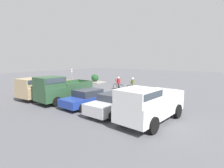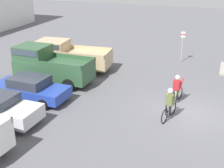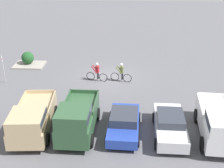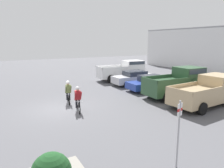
# 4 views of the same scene
# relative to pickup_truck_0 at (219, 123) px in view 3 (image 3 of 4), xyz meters

# --- Properties ---
(ground_plane) EXTENTS (80.00, 80.00, 0.00)m
(ground_plane) POSITION_rel_pickup_truck_0_xyz_m (7.01, -9.18, -1.16)
(ground_plane) COLOR #56565B
(pickup_truck_0) EXTENTS (2.51, 5.37, 2.20)m
(pickup_truck_0) POSITION_rel_pickup_truck_0_xyz_m (0.00, 0.00, 0.00)
(pickup_truck_0) COLOR white
(pickup_truck_0) RESTS_ON ground_plane
(sedan_0) EXTENTS (2.02, 4.67, 1.42)m
(sedan_0) POSITION_rel_pickup_truck_0_xyz_m (2.77, -0.40, -0.43)
(sedan_0) COLOR silver
(sedan_0) RESTS_ON ground_plane
(sedan_1) EXTENTS (2.13, 4.51, 1.37)m
(sedan_1) POSITION_rel_pickup_truck_0_xyz_m (5.57, -0.53, -0.47)
(sedan_1) COLOR #233D9E
(sedan_1) RESTS_ON ground_plane
(pickup_truck_1) EXTENTS (2.28, 5.05, 2.33)m
(pickup_truck_1) POSITION_rel_pickup_truck_0_xyz_m (8.38, -0.06, 0.04)
(pickup_truck_1) COLOR #2D5133
(pickup_truck_1) RESTS_ON ground_plane
(pickup_truck_2) EXTENTS (2.66, 5.52, 2.05)m
(pickup_truck_2) POSITION_rel_pickup_truck_0_xyz_m (11.13, -0.01, -0.09)
(pickup_truck_2) COLOR tan
(pickup_truck_2) RESTS_ON ground_plane
(cyclist_0) EXTENTS (1.85, 0.55, 1.65)m
(cyclist_0) POSITION_rel_pickup_truck_0_xyz_m (8.05, -8.40, -0.34)
(cyclist_0) COLOR black
(cyclist_0) RESTS_ON ground_plane
(cyclist_1) EXTENTS (1.82, 0.55, 1.67)m
(cyclist_1) POSITION_rel_pickup_truck_0_xyz_m (5.99, -8.38, -0.32)
(cyclist_1) COLOR black
(cyclist_1) RESTS_ON ground_plane
(fire_lane_sign) EXTENTS (0.10, 0.30, 2.48)m
(fire_lane_sign) POSITION_rel_pickup_truck_0_xyz_m (15.76, -7.52, 0.34)
(fire_lane_sign) COLOR #9E9EA3
(fire_lane_sign) RESTS_ON ground_plane
(curb_island) EXTENTS (2.83, 2.17, 0.15)m
(curb_island) POSITION_rel_pickup_truck_0_xyz_m (14.94, -11.58, -1.08)
(curb_island) COLOR gray
(curb_island) RESTS_ON ground_plane
(shrub) EXTENTS (1.18, 1.18, 1.18)m
(shrub) POSITION_rel_pickup_truck_0_xyz_m (15.09, -11.75, -0.42)
(shrub) COLOR #1E4C23
(shrub) RESTS_ON curb_island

